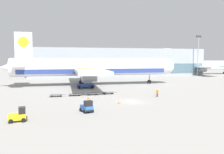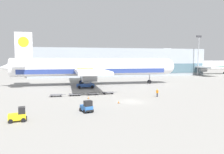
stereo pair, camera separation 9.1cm
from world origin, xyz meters
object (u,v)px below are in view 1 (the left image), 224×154
traffic_cone_far (119,102)px  baggage_dolly_third (93,93)px  scissor_lift_loader (85,81)px  baggage_tug_foreground (87,107)px  airplane_distant (197,66)px  baggage_dolly_lead (56,95)px  airplane_main (91,68)px  baggage_dolly_trail (108,92)px  ground_crew_near (157,92)px  baggage_tug_mid (19,115)px  light_mast (198,52)px  traffic_cone_near (88,97)px  baggage_dolly_second (75,94)px

traffic_cone_far → baggage_dolly_third: bearing=107.9°
scissor_lift_loader → baggage_tug_foreground: (-3.16, -30.07, -1.35)m
baggage_tug_foreground → airplane_distant: bearing=118.2°
baggage_dolly_lead → baggage_dolly_third: same height
scissor_lift_loader → baggage_dolly_third: bearing=-87.5°
airplane_main → baggage_dolly_trail: bearing=-84.7°
ground_crew_near → traffic_cone_far: bearing=-107.3°
baggage_dolly_lead → traffic_cone_far: (12.16, -10.67, -0.12)m
scissor_lift_loader → baggage_tug_mid: bearing=-110.4°
baggage_tug_mid → baggage_dolly_lead: size_ratio=0.71×
airplane_distant → baggage_dolly_trail: (-63.92, -56.41, -4.59)m
airplane_main → traffic_cone_far: airplane_main is taller
light_mast → ground_crew_near: size_ratio=11.33×
baggage_tug_foreground → baggage_dolly_lead: bearing=179.7°
airplane_main → traffic_cone_far: bearing=-87.0°
light_mast → airplane_main: bearing=-155.0°
baggage_tug_foreground → traffic_cone_far: 9.07m
airplane_distant → traffic_cone_near: size_ratio=85.20×
airplane_distant → baggage_dolly_third: 88.73m
baggage_dolly_third → light_mast: bearing=37.2°
baggage_tug_foreground → traffic_cone_near: baggage_tug_foreground is taller
baggage_tug_foreground → baggage_dolly_second: 16.68m
light_mast → baggage_dolly_trail: (-58.32, -47.38, -11.77)m
light_mast → scissor_lift_loader: 72.18m
ground_crew_near → traffic_cone_near: (-15.76, 1.46, -0.80)m
baggage_tug_foreground → traffic_cone_far: baggage_tug_foreground is taller
traffic_cone_near → traffic_cone_far: size_ratio=1.05×
traffic_cone_far → traffic_cone_near: bearing=128.9°
airplane_distant → baggage_dolly_trail: bearing=-134.9°
ground_crew_near → airplane_main: bearing=161.3°
airplane_main → baggage_tug_mid: bearing=-110.6°
traffic_cone_far → baggage_dolly_second: bearing=125.7°
baggage_tug_foreground → baggage_dolly_trail: size_ratio=0.74×
scissor_lift_loader → baggage_dolly_trail: (4.24, -12.77, -1.84)m
baggage_tug_foreground → traffic_cone_far: (6.99, 5.75, -0.61)m
baggage_dolly_lead → baggage_dolly_trail: 12.61m
baggage_tug_foreground → baggage_tug_mid: bearing=-90.6°
traffic_cone_near → baggage_tug_foreground: bearing=-98.4°
baggage_dolly_third → baggage_dolly_second: bearing=-178.9°
light_mast → traffic_cone_far: bearing=-134.9°
baggage_tug_foreground → traffic_cone_far: bearing=111.7°
airplane_main → ground_crew_near: bearing=-64.9°
baggage_tug_foreground → baggage_dolly_second: baggage_tug_foreground is taller
airplane_main → ground_crew_near: (11.52, -26.11, -4.75)m
airplane_distant → traffic_cone_near: 92.96m
ground_crew_near → light_mast: bearing=95.8°
airplane_distant → baggage_dolly_second: 92.11m
baggage_dolly_third → ground_crew_near: 15.38m
ground_crew_near → airplane_distant: bearing=97.0°
baggage_tug_foreground → baggage_dolly_third: 17.12m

